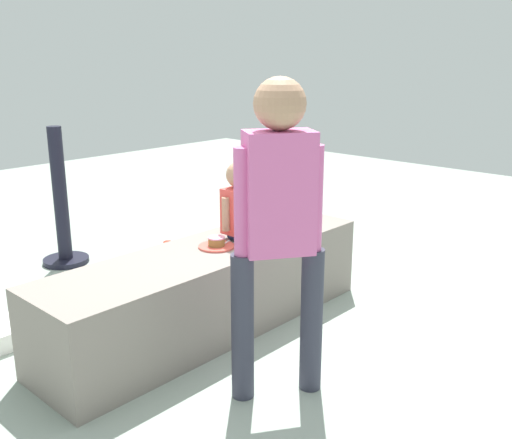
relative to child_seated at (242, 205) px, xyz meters
name	(u,v)px	position (x,y,z in m)	size (l,w,h in m)	color
ground_plane	(211,328)	(-0.29, -0.01, -0.73)	(12.00, 12.00, 0.00)	#93A196
concrete_ledge	(210,289)	(-0.29, -0.01, -0.47)	(2.19, 0.58, 0.51)	gray
child_seated	(242,205)	(0.00, 0.00, 0.00)	(0.28, 0.32, 0.48)	navy
adult_standing	(279,213)	(-0.54, -0.77, 0.20)	(0.39, 0.33, 1.54)	#313241
cake_plate	(217,244)	(-0.23, -0.02, -0.19)	(0.22, 0.22, 0.07)	#E0594C
gift_bag	(215,251)	(0.43, 0.71, -0.58)	(0.21, 0.12, 0.34)	gold
railing_post	(62,214)	(-0.28, 1.72, -0.32)	(0.36, 0.36, 1.10)	black
water_bottle_near_gift	(66,320)	(-0.92, 0.59, -0.64)	(0.08, 0.08, 0.19)	silver
water_bottle_far_side	(99,307)	(-0.71, 0.56, -0.62)	(0.07, 0.07, 0.23)	silver
party_cup_red	(168,248)	(0.42, 1.28, -0.67)	(0.07, 0.07, 0.11)	red
cake_box_white	(4,333)	(-1.23, 0.75, -0.67)	(0.33, 0.32, 0.11)	white
handbag_black_leather	(142,290)	(-0.36, 0.58, -0.62)	(0.31, 0.13, 0.32)	black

